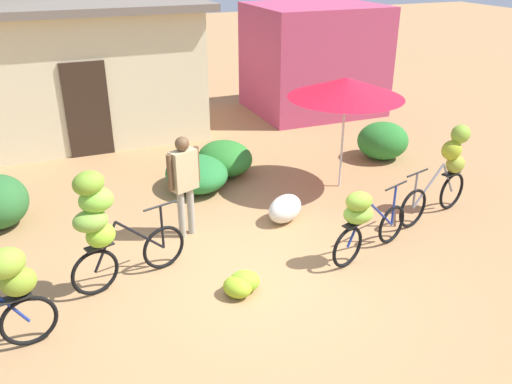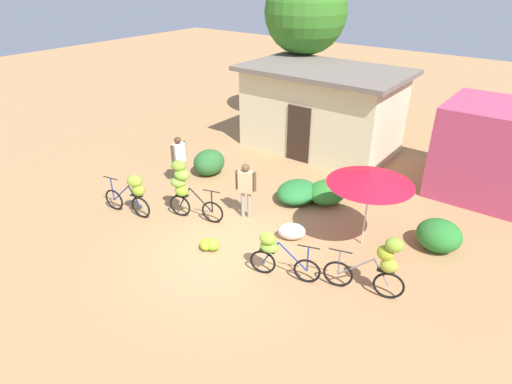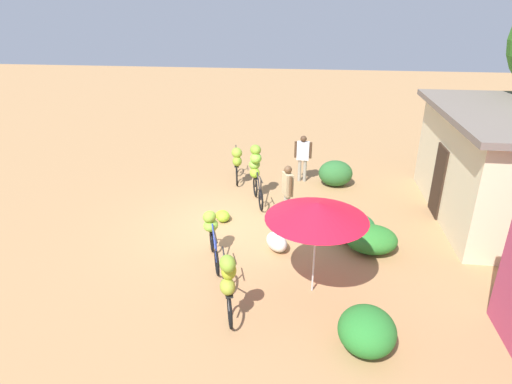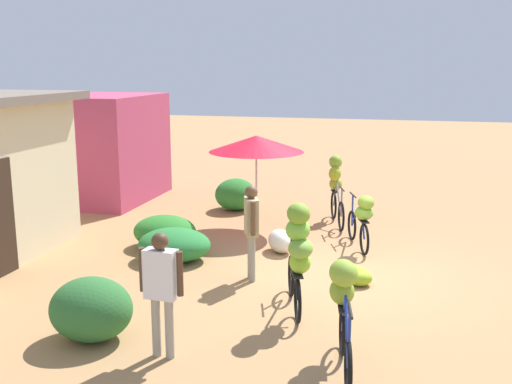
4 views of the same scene
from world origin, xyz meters
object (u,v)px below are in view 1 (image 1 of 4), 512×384
(banana_pile_on_ground, at_px, (241,284))
(bicycle_near_pile, at_px, (103,221))
(building_low, at_px, (77,70))
(shop_pink, at_px, (313,59))
(produce_sack, at_px, (285,209))
(bicycle_center_loaded, at_px, (363,218))
(bicycle_by_shop, at_px, (448,165))
(bicycle_leftmost, at_px, (1,293))
(person_vendor, at_px, (184,177))
(market_umbrella, at_px, (346,88))

(banana_pile_on_ground, bearing_deg, bicycle_near_pile, 154.52)
(building_low, height_order, shop_pink, building_low)
(produce_sack, bearing_deg, bicycle_center_loaded, -71.91)
(bicycle_center_loaded, height_order, bicycle_by_shop, bicycle_by_shop)
(produce_sack, bearing_deg, bicycle_by_shop, -15.74)
(bicycle_leftmost, distance_m, bicycle_center_loaded, 4.62)
(banana_pile_on_ground, bearing_deg, building_low, 98.80)
(bicycle_leftmost, xyz_separation_m, produce_sack, (4.13, 1.65, -0.55))
(building_low, bearing_deg, bicycle_center_loaded, -67.72)
(shop_pink, height_order, person_vendor, shop_pink)
(building_low, xyz_separation_m, produce_sack, (2.55, -5.91, -1.31))
(bicycle_near_pile, distance_m, bicycle_by_shop, 5.53)
(bicycle_by_shop, bearing_deg, market_umbrella, 123.14)
(shop_pink, distance_m, bicycle_by_shop, 6.50)
(building_low, relative_size, bicycle_center_loaded, 3.74)
(person_vendor, bearing_deg, produce_sack, -5.49)
(shop_pink, height_order, banana_pile_on_ground, shop_pink)
(market_umbrella, relative_size, bicycle_leftmost, 1.30)
(market_umbrella, height_order, person_vendor, market_umbrella)
(bicycle_near_pile, bearing_deg, building_low, 86.72)
(bicycle_by_shop, bearing_deg, banana_pile_on_ground, -167.48)
(market_umbrella, bearing_deg, produce_sack, -150.46)
(building_low, bearing_deg, banana_pile_on_ground, -81.20)
(bicycle_by_shop, relative_size, banana_pile_on_ground, 2.76)
(bicycle_leftmost, xyz_separation_m, person_vendor, (2.52, 1.80, 0.22))
(bicycle_near_pile, bearing_deg, bicycle_by_shop, 1.46)
(bicycle_near_pile, bearing_deg, shop_pink, 45.70)
(building_low, height_order, person_vendor, building_low)
(market_umbrella, relative_size, bicycle_center_loaded, 1.32)
(building_low, xyz_separation_m, market_umbrella, (4.09, -5.04, 0.35))
(bicycle_near_pile, xyz_separation_m, person_vendor, (1.32, 1.03, -0.03))
(bicycle_by_shop, distance_m, produce_sack, 2.76)
(shop_pink, height_order, bicycle_center_loaded, shop_pink)
(bicycle_leftmost, height_order, person_vendor, person_vendor)
(shop_pink, distance_m, banana_pile_on_ground, 8.85)
(bicycle_leftmost, relative_size, bicycle_by_shop, 0.95)
(bicycle_near_pile, bearing_deg, bicycle_center_loaded, -10.38)
(bicycle_center_loaded, xyz_separation_m, person_vendor, (-2.10, 1.65, 0.31))
(bicycle_center_loaded, relative_size, person_vendor, 0.96)
(shop_pink, relative_size, bicycle_by_shop, 1.92)
(person_vendor, bearing_deg, building_low, 99.21)
(shop_pink, distance_m, market_umbrella, 5.21)
(shop_pink, relative_size, bicycle_leftmost, 2.02)
(shop_pink, height_order, bicycle_near_pile, shop_pink)
(market_umbrella, bearing_deg, banana_pile_on_ground, -139.63)
(bicycle_leftmost, distance_m, produce_sack, 4.48)
(market_umbrella, distance_m, produce_sack, 2.43)
(bicycle_leftmost, bearing_deg, shop_pink, 44.01)
(bicycle_near_pile, xyz_separation_m, bicycle_center_loaded, (3.42, -0.63, -0.33))
(market_umbrella, relative_size, bicycle_by_shop, 1.23)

